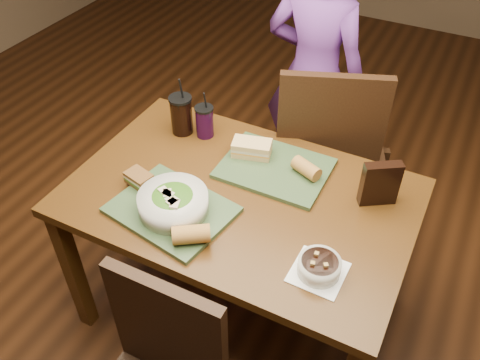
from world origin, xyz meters
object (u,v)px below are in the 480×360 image
at_px(salad_bowl, 173,202).
at_px(tray_near, 172,210).
at_px(diner, 314,76).
at_px(soup_bowl, 319,266).
at_px(cup_cola, 181,115).
at_px(cup_berry, 205,121).
at_px(sandwich_far, 252,148).
at_px(sandwich_near, 139,178).
at_px(dining_table, 240,211).
at_px(tray_far, 275,168).
at_px(chip_bag, 380,184).
at_px(baguette_near, 191,234).
at_px(chair_far, 333,153).
at_px(baguette_far, 306,169).

bearing_deg(salad_bowl, tray_near, 162.58).
bearing_deg(salad_bowl, diner, 85.66).
bearing_deg(salad_bowl, soup_bowl, -1.56).
xyz_separation_m(diner, tray_near, (-0.11, -1.18, 0.03)).
relative_size(cup_cola, cup_berry, 1.22).
xyz_separation_m(soup_bowl, sandwich_far, (-0.45, 0.44, 0.02)).
height_order(soup_bowl, sandwich_far, sandwich_far).
distance_m(diner, sandwich_near, 1.16).
height_order(dining_table, soup_bowl, soup_bowl).
relative_size(sandwich_near, cup_berry, 0.53).
xyz_separation_m(tray_near, salad_bowl, (0.01, -0.00, 0.05)).
relative_size(tray_far, cup_cola, 1.57).
distance_m(soup_bowl, sandwich_near, 0.76).
relative_size(tray_near, chip_bag, 2.33).
xyz_separation_m(diner, cup_cola, (-0.33, -0.74, 0.11)).
relative_size(soup_bowl, baguette_near, 1.35).
xyz_separation_m(chair_far, tray_far, (-0.12, -0.42, 0.17)).
bearing_deg(diner, baguette_far, 109.91).
bearing_deg(sandwich_near, soup_bowl, -5.96).
bearing_deg(cup_berry, baguette_far, -7.55).
height_order(sandwich_near, sandwich_far, sandwich_far).
bearing_deg(cup_berry, salad_bowl, -73.24).
relative_size(soup_bowl, sandwich_near, 1.50).
bearing_deg(dining_table, chair_far, 73.18).
relative_size(diner, chip_bag, 8.14).
height_order(tray_near, cup_berry, cup_berry).
xyz_separation_m(chair_far, sandwich_near, (-0.54, -0.74, 0.21)).
bearing_deg(diner, salad_bowl, 87.15).
xyz_separation_m(sandwich_far, baguette_near, (0.03, -0.52, 0.00)).
distance_m(tray_near, salad_bowl, 0.05).
bearing_deg(tray_far, dining_table, -107.85).
height_order(tray_far, cup_cola, cup_cola).
bearing_deg(sandwich_near, chair_far, 53.82).
height_order(tray_far, sandwich_near, sandwich_near).
relative_size(salad_bowl, chip_bag, 1.40).
xyz_separation_m(chair_far, soup_bowl, (0.21, -0.82, 0.20)).
bearing_deg(sandwich_near, baguette_far, 31.80).
bearing_deg(dining_table, tray_near, -132.03).
bearing_deg(cup_cola, sandwich_near, -83.19).
relative_size(salad_bowl, baguette_far, 2.18).
bearing_deg(dining_table, soup_bowl, -28.83).
bearing_deg(chip_bag, dining_table, 169.51).
bearing_deg(chair_far, diner, 124.03).
bearing_deg(tray_far, soup_bowl, -50.32).
xyz_separation_m(sandwich_near, chip_bag, (0.83, 0.33, 0.05)).
distance_m(dining_table, soup_bowl, 0.47).
distance_m(diner, cup_cola, 0.82).
distance_m(diner, baguette_far, 0.83).
distance_m(sandwich_near, chip_bag, 0.90).
bearing_deg(dining_table, cup_berry, 139.01).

